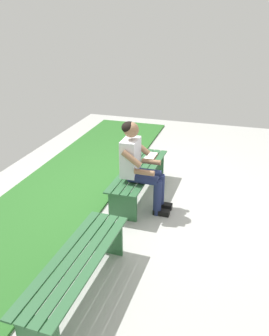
{
  "coord_description": "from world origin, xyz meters",
  "views": [
    {
      "loc": [
        4.35,
        1.25,
        2.5
      ],
      "look_at": [
        0.73,
        0.15,
        0.78
      ],
      "focal_mm": 36.79,
      "sensor_mm": 36.0,
      "label": 1
    }
  ],
  "objects_px": {
    "bench_near": "(139,175)",
    "apple": "(136,163)",
    "person_seated": "(139,163)",
    "bench_far": "(77,268)",
    "book_open": "(150,158)"
  },
  "relations": [
    {
      "from": "bench_near",
      "to": "apple",
      "type": "height_order",
      "value": "apple"
    },
    {
      "from": "person_seated",
      "to": "apple",
      "type": "xyz_separation_m",
      "value": [
        -0.46,
        -0.18,
        -0.21
      ]
    },
    {
      "from": "bench_near",
      "to": "person_seated",
      "type": "bearing_deg",
      "value": 15.88
    },
    {
      "from": "apple",
      "to": "book_open",
      "type": "xyz_separation_m",
      "value": [
        -0.32,
        0.13,
        -0.03
      ]
    },
    {
      "from": "bench_near",
      "to": "book_open",
      "type": "xyz_separation_m",
      "value": [
        -0.44,
        0.05,
        0.11
      ]
    },
    {
      "from": "bench_far",
      "to": "bench_near",
      "type": "bearing_deg",
      "value": -180.0
    },
    {
      "from": "bench_near",
      "to": "person_seated",
      "type": "height_order",
      "value": "person_seated"
    },
    {
      "from": "bench_near",
      "to": "person_seated",
      "type": "xyz_separation_m",
      "value": [
        0.35,
        0.1,
        0.35
      ]
    },
    {
      "from": "bench_near",
      "to": "person_seated",
      "type": "distance_m",
      "value": 0.5
    },
    {
      "from": "bench_near",
      "to": "book_open",
      "type": "height_order",
      "value": "book_open"
    },
    {
      "from": "bench_far",
      "to": "person_seated",
      "type": "distance_m",
      "value": 1.77
    },
    {
      "from": "book_open",
      "to": "apple",
      "type": "bearing_deg",
      "value": -20.11
    },
    {
      "from": "bench_near",
      "to": "apple",
      "type": "relative_size",
      "value": 22.69
    },
    {
      "from": "bench_far",
      "to": "book_open",
      "type": "relative_size",
      "value": 3.87
    },
    {
      "from": "bench_far",
      "to": "book_open",
      "type": "xyz_separation_m",
      "value": [
        -2.52,
        0.05,
        0.11
      ]
    }
  ]
}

